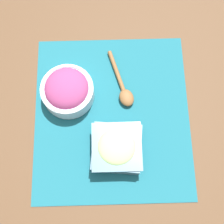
# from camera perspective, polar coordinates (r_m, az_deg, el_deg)

# --- Properties ---
(ground_plane) EXTENTS (3.00, 3.00, 0.00)m
(ground_plane) POSITION_cam_1_polar(r_m,az_deg,el_deg) (0.87, 0.00, -0.67)
(ground_plane) COLOR #513823
(placemat) EXTENTS (0.48, 0.43, 0.00)m
(placemat) POSITION_cam_1_polar(r_m,az_deg,el_deg) (0.87, 0.00, -0.63)
(placemat) COLOR #195B6B
(placemat) RESTS_ON ground_plane
(onion_bowl) EXTENTS (0.14, 0.14, 0.08)m
(onion_bowl) POSITION_cam_1_polar(r_m,az_deg,el_deg) (0.86, -8.17, 3.95)
(onion_bowl) COLOR silver
(onion_bowl) RESTS_ON placemat
(cucumber_bowl) EXTENTS (0.14, 0.14, 0.07)m
(cucumber_bowl) POSITION_cam_1_polar(r_m,az_deg,el_deg) (0.81, 0.85, -6.55)
(cucumber_bowl) COLOR slate
(cucumber_bowl) RESTS_ON placemat
(wooden_spoon) EXTENTS (0.18, 0.08, 0.02)m
(wooden_spoon) POSITION_cam_1_polar(r_m,az_deg,el_deg) (0.88, 2.11, 4.10)
(wooden_spoon) COLOR brown
(wooden_spoon) RESTS_ON placemat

